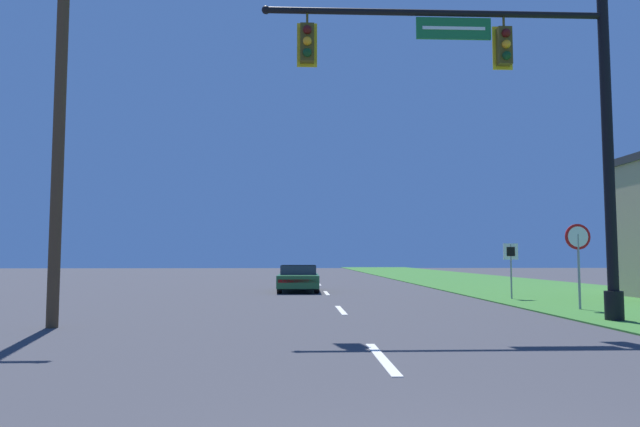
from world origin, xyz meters
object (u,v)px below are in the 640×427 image
Objects in this scene: utility_pole_near at (59,127)px; signal_mast at (528,112)px; route_sign_post at (511,258)px; stop_sign at (578,247)px; car_ahead at (298,278)px.

signal_mast is at bearing 3.32° from utility_pole_near.
route_sign_post is at bearing 30.41° from utility_pole_near.
stop_sign is at bearing 47.79° from signal_mast.
signal_mast is 4.34× the size of route_sign_post.
car_ahead is 0.51× the size of utility_pole_near.
route_sign_post reaches higher than car_ahead.
route_sign_post is (-0.38, 4.31, -0.34)m from stop_sign.
utility_pole_near reaches higher than stop_sign.
utility_pole_near is (-13.34, -7.83, 2.99)m from route_sign_post.
utility_pole_near is at bearing -176.68° from signal_mast.
car_ahead is 14.97m from utility_pole_near.
car_ahead is at bearing 67.59° from utility_pole_near.
route_sign_post is 15.76m from utility_pole_near.
signal_mast is 1.01× the size of utility_pole_near.
signal_mast reaches higher than stop_sign.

